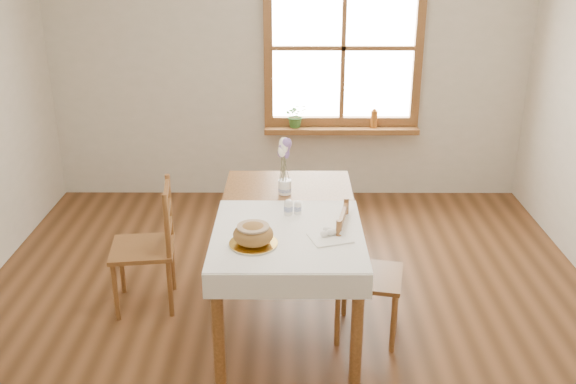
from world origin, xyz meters
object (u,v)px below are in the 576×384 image
object	(u,v)px
bread_plate	(253,244)
flower_vase	(285,188)
chair_left	(142,247)
dining_table	(288,225)
chair_right	(369,274)

from	to	relation	value
bread_plate	flower_vase	bearing A→B (deg)	77.57
flower_vase	bread_plate	bearing A→B (deg)	-102.43
chair_left	flower_vase	distance (m)	1.05
bread_plate	dining_table	bearing A→B (deg)	67.14
chair_left	chair_right	world-z (taller)	chair_left
dining_table	bread_plate	xyz separation A→B (m)	(-0.20, -0.47, 0.10)
chair_left	chair_right	distance (m)	1.55
chair_left	bread_plate	bearing A→B (deg)	46.27
chair_left	chair_right	bearing A→B (deg)	69.76
dining_table	chair_left	distance (m)	1.03
chair_left	bread_plate	xyz separation A→B (m)	(0.80, -0.59, 0.32)
bread_plate	flower_vase	size ratio (longest dim) A/B	2.73
chair_left	flower_vase	world-z (taller)	chair_left
chair_right	bread_plate	xyz separation A→B (m)	(-0.71, -0.24, 0.33)
chair_right	flower_vase	bearing A→B (deg)	56.22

